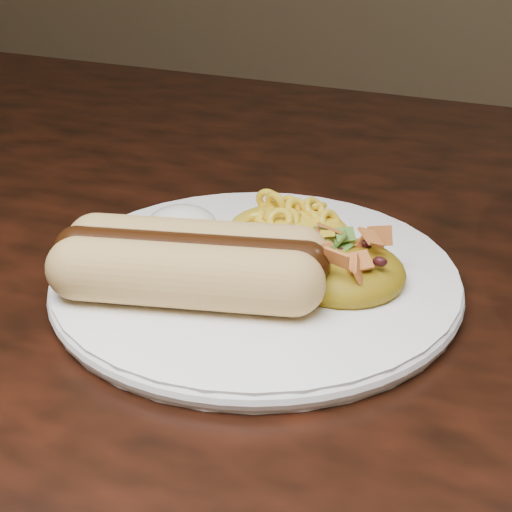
% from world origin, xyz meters
% --- Properties ---
extents(table, '(1.60, 0.90, 0.75)m').
position_xyz_m(table, '(0.00, 0.00, 0.66)').
color(table, black).
rests_on(table, floor).
extents(plate, '(0.31, 0.31, 0.01)m').
position_xyz_m(plate, '(0.01, -0.04, 0.76)').
color(plate, white).
rests_on(plate, table).
extents(hotdog, '(0.14, 0.10, 0.04)m').
position_xyz_m(hotdog, '(-0.02, -0.09, 0.78)').
color(hotdog, tan).
rests_on(hotdog, plate).
extents(mac_and_cheese, '(0.09, 0.09, 0.03)m').
position_xyz_m(mac_and_cheese, '(0.01, 0.01, 0.78)').
color(mac_and_cheese, yellow).
rests_on(mac_and_cheese, plate).
extents(sour_cream, '(0.06, 0.06, 0.03)m').
position_xyz_m(sour_cream, '(-0.06, -0.02, 0.78)').
color(sour_cream, white).
rests_on(sour_cream, plate).
extents(taco_salad, '(0.08, 0.08, 0.04)m').
position_xyz_m(taco_salad, '(0.06, -0.04, 0.78)').
color(taco_salad, '#C94708').
rests_on(taco_salad, plate).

